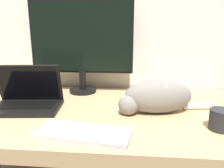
{
  "coord_description": "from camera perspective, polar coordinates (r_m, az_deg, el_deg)",
  "views": [
    {
      "loc": [
        0.23,
        -0.61,
        1.09
      ],
      "look_at": [
        0.14,
        0.36,
        0.85
      ],
      "focal_mm": 35.0,
      "sensor_mm": 36.0,
      "label": 1
    }
  ],
  "objects": [
    {
      "name": "laptop",
      "position": [
        1.16,
        -21.32,
        -3.87
      ],
      "size": [
        0.35,
        0.24,
        0.22
      ],
      "rotation": [
        0.0,
        0.0,
        0.1
      ],
      "color": "black",
      "rests_on": "desk"
    },
    {
      "name": "external_keyboard",
      "position": [
        0.84,
        -7.53,
        -12.58
      ],
      "size": [
        0.37,
        0.19,
        0.02
      ],
      "rotation": [
        0.0,
        0.0,
        -0.14
      ],
      "color": "#BCBCC1",
      "rests_on": "desk"
    },
    {
      "name": "desk",
      "position": [
        1.16,
        -6.81,
        -12.81
      ],
      "size": [
        1.62,
        0.8,
        0.71
      ],
      "color": "tan",
      "rests_on": "ground_plane"
    },
    {
      "name": "cat",
      "position": [
        1.04,
        11.46,
        -3.15
      ],
      "size": [
        0.46,
        0.19,
        0.16
      ],
      "rotation": [
        0.0,
        0.0,
        0.16
      ],
      "color": "gray",
      "rests_on": "desk"
    },
    {
      "name": "monitor",
      "position": [
        1.34,
        -8.01,
        10.81
      ],
      "size": [
        0.62,
        0.17,
        0.55
      ],
      "color": "black",
      "rests_on": "desk"
    },
    {
      "name": "coffee_mug",
      "position": [
        0.96,
        26.56,
        -8.35
      ],
      "size": [
        0.09,
        0.09,
        0.08
      ],
      "color": "#232328",
      "rests_on": "desk"
    }
  ]
}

